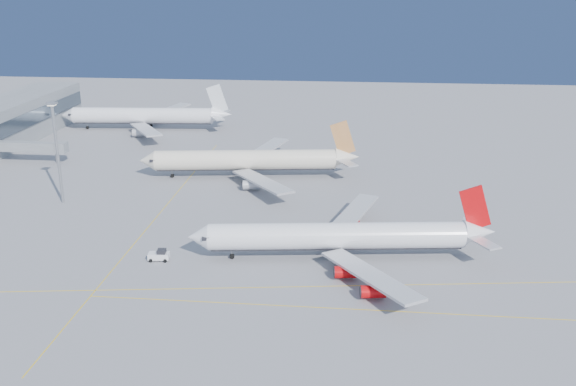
# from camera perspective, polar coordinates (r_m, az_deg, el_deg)

# --- Properties ---
(ground) EXTENTS (500.00, 500.00, 0.00)m
(ground) POSITION_cam_1_polar(r_m,az_deg,el_deg) (130.18, 1.89, -7.12)
(ground) COLOR slate
(ground) RESTS_ON ground
(jet_bridge) EXTENTS (23.60, 3.60, 6.90)m
(jet_bridge) POSITION_cam_1_polar(r_m,az_deg,el_deg) (220.26, -21.64, 3.83)
(jet_bridge) COLOR gray
(jet_bridge) RESTS_ON ground
(taxiway_lines) EXTENTS (118.86, 140.00, 0.02)m
(taxiway_lines) POSITION_cam_1_polar(r_m,az_deg,el_deg) (137.52, -4.07, -5.69)
(taxiway_lines) COLOR yellow
(taxiway_lines) RESTS_ON ground
(airliner_virgin) EXTENTS (64.96, 57.94, 16.03)m
(airliner_virgin) POSITION_cam_1_polar(r_m,az_deg,el_deg) (135.53, 4.92, -3.87)
(airliner_virgin) COLOR white
(airliner_virgin) RESTS_ON ground
(airliner_etihad) EXTENTS (65.21, 59.78, 17.03)m
(airliner_etihad) POSITION_cam_1_polar(r_m,az_deg,el_deg) (190.16, -3.36, 2.94)
(airliner_etihad) COLOR beige
(airliner_etihad) RESTS_ON ground
(airliner_third) EXTENTS (66.89, 61.53, 17.94)m
(airliner_third) POSITION_cam_1_polar(r_m,az_deg,el_deg) (256.63, -12.45, 6.72)
(airliner_third) COLOR white
(airliner_third) RESTS_ON ground
(pushback_tug) EXTENTS (4.48, 2.93, 2.44)m
(pushback_tug) POSITION_cam_1_polar(r_m,az_deg,el_deg) (137.94, -11.37, -5.44)
(pushback_tug) COLOR white
(pushback_tug) RESTS_ON ground
(light_mast) EXTENTS (2.31, 2.31, 26.76)m
(light_mast) POSITION_cam_1_polar(r_m,az_deg,el_deg) (175.06, -19.89, 4.05)
(light_mast) COLOR gray
(light_mast) RESTS_ON ground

